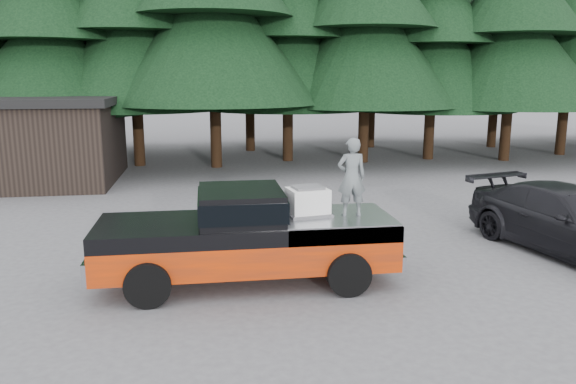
{
  "coord_description": "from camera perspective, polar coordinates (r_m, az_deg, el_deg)",
  "views": [
    {
      "loc": [
        -1.52,
        -10.93,
        4.1
      ],
      "look_at": [
        0.12,
        0.0,
        1.79
      ],
      "focal_mm": 35.0,
      "sensor_mm": 36.0,
      "label": 1
    }
  ],
  "objects": [
    {
      "name": "ground",
      "position": [
        11.77,
        -0.57,
        -8.59
      ],
      "size": [
        120.0,
        120.0,
        0.0
      ],
      "primitive_type": "plane",
      "color": "#4C4C4F",
      "rests_on": "ground"
    },
    {
      "name": "pickup_truck",
      "position": [
        11.3,
        -4.23,
        -5.93
      ],
      "size": [
        6.0,
        2.04,
        1.33
      ],
      "primitive_type": null,
      "color": "red",
      "rests_on": "ground"
    },
    {
      "name": "truck_cab",
      "position": [
        11.04,
        -4.83,
        -1.2
      ],
      "size": [
        1.66,
        1.9,
        0.59
      ],
      "primitive_type": "cube",
      "color": "black",
      "rests_on": "pickup_truck"
    },
    {
      "name": "air_compressor",
      "position": [
        11.27,
        2.01,
        -1.06
      ],
      "size": [
        0.87,
        0.76,
        0.53
      ],
      "primitive_type": "cube",
      "rotation": [
        0.0,
        0.0,
        0.18
      ],
      "color": "white",
      "rests_on": "pickup_truck"
    },
    {
      "name": "man_on_bed",
      "position": [
        11.19,
        6.48,
        1.51
      ],
      "size": [
        0.58,
        0.39,
        1.57
      ],
      "primitive_type": "imported",
      "rotation": [
        0.0,
        0.0,
        3.13
      ],
      "color": "slate",
      "rests_on": "pickup_truck"
    },
    {
      "name": "parked_car",
      "position": [
        14.65,
        26.81,
        -2.63
      ],
      "size": [
        3.41,
        5.7,
        1.55
      ],
      "primitive_type": "imported",
      "rotation": [
        0.0,
        0.0,
        0.25
      ],
      "color": "black",
      "rests_on": "ground"
    },
    {
      "name": "utility_building",
      "position": [
        24.24,
        -26.54,
        4.79
      ],
      "size": [
        8.4,
        6.4,
        3.3
      ],
      "color": "black",
      "rests_on": "ground"
    }
  ]
}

